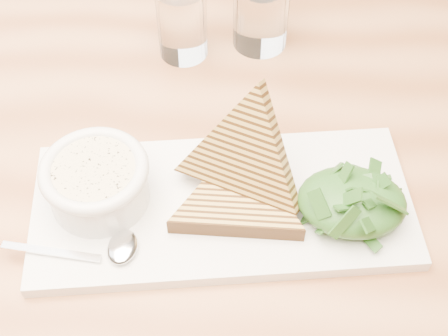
# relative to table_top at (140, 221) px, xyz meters

# --- Properties ---
(table_top) EXTENTS (1.25, 0.85, 0.04)m
(table_top) POSITION_rel_table_top_xyz_m (0.00, 0.00, 0.00)
(table_top) COLOR #B37749
(table_top) RESTS_ON ground
(platter) EXTENTS (0.44, 0.25, 0.02)m
(platter) POSITION_rel_table_top_xyz_m (0.09, 0.01, 0.03)
(platter) COLOR white
(platter) RESTS_ON table_top
(soup_bowl) EXTENTS (0.11, 0.11, 0.04)m
(soup_bowl) POSITION_rel_table_top_xyz_m (-0.04, 0.00, 0.06)
(soup_bowl) COLOR white
(soup_bowl) RESTS_ON platter
(soup) EXTENTS (0.09, 0.09, 0.01)m
(soup) POSITION_rel_table_top_xyz_m (-0.04, 0.00, 0.08)
(soup) COLOR beige
(soup) RESTS_ON soup_bowl
(bowl_rim) EXTENTS (0.12, 0.12, 0.01)m
(bowl_rim) POSITION_rel_table_top_xyz_m (-0.04, 0.00, 0.09)
(bowl_rim) COLOR white
(bowl_rim) RESTS_ON soup_bowl
(sandwich_flat) EXTENTS (0.17, 0.17, 0.02)m
(sandwich_flat) POSITION_rel_table_top_xyz_m (0.11, 0.01, 0.05)
(sandwich_flat) COLOR #B58F45
(sandwich_flat) RESTS_ON platter
(sandwich_lean) EXTENTS (0.21, 0.20, 0.19)m
(sandwich_lean) POSITION_rel_table_top_xyz_m (0.11, 0.03, 0.09)
(sandwich_lean) COLOR #B58F45
(sandwich_lean) RESTS_ON sandwich_flat
(salad_base) EXTENTS (0.12, 0.09, 0.04)m
(salad_base) POSITION_rel_table_top_xyz_m (0.23, 0.01, 0.06)
(salad_base) COLOR #103B0F
(salad_base) RESTS_ON platter
(arugula_pile) EXTENTS (0.11, 0.10, 0.05)m
(arugula_pile) POSITION_rel_table_top_xyz_m (0.23, 0.01, 0.06)
(arugula_pile) COLOR #3D6E29
(arugula_pile) RESTS_ON platter
(spoon_bowl) EXTENTS (0.03, 0.04, 0.01)m
(spoon_bowl) POSITION_rel_table_top_xyz_m (-0.00, -0.06, 0.04)
(spoon_bowl) COLOR silver
(spoon_bowl) RESTS_ON platter
(spoon_handle) EXTENTS (0.11, 0.02, 0.00)m
(spoon_handle) POSITION_rel_table_top_xyz_m (-0.08, -0.07, 0.04)
(spoon_handle) COLOR silver
(spoon_handle) RESTS_ON platter
(glass_near) EXTENTS (0.07, 0.07, 0.10)m
(glass_near) POSITION_rel_table_top_xyz_m (0.02, 0.27, 0.07)
(glass_near) COLOR white
(glass_near) RESTS_ON table_top
(glass_far) EXTENTS (0.07, 0.07, 0.11)m
(glass_far) POSITION_rel_table_top_xyz_m (0.12, 0.30, 0.08)
(glass_far) COLOR white
(glass_far) RESTS_ON table_top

